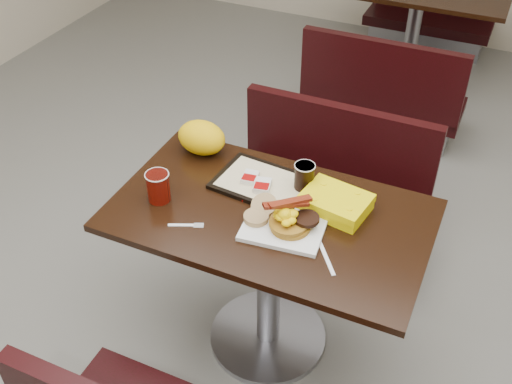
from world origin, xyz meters
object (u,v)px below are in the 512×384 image
at_px(bench_near_n, 324,189).
at_px(coffee_cup_far, 304,176).
at_px(table_near, 269,281).
at_px(pancake_stack, 290,224).
at_px(hashbrown_sleeve_left, 250,177).
at_px(hashbrown_sleeve_right, 262,186).
at_px(clamshell, 335,203).
at_px(bench_far_s, 386,82).
at_px(coffee_cup_near, 158,187).
at_px(paper_bag, 202,138).
at_px(knife, 326,258).
at_px(tray, 263,183).
at_px(fork, 181,225).
at_px(bench_far_n, 431,5).
at_px(platter, 284,227).
at_px(table_far, 412,37).

relative_size(bench_near_n, coffee_cup_far, 9.44).
bearing_deg(table_near, pancake_stack, -31.45).
bearing_deg(hashbrown_sleeve_left, hashbrown_sleeve_right, -31.04).
distance_m(table_near, clamshell, 0.48).
relative_size(hashbrown_sleeve_right, coffee_cup_far, 0.80).
distance_m(table_near, bench_far_s, 1.90).
xyz_separation_m(coffee_cup_near, paper_bag, (-0.00, 0.35, 0.01)).
bearing_deg(knife, table_near, -154.27).
height_order(pancake_stack, paper_bag, paper_bag).
height_order(tray, hashbrown_sleeve_right, hashbrown_sleeve_right).
relative_size(coffee_cup_near, hashbrown_sleeve_left, 1.54).
height_order(clamshell, paper_bag, paper_bag).
height_order(knife, clamshell, clamshell).
bearing_deg(fork, knife, -17.54).
bearing_deg(bench_far_n, coffee_cup_near, -97.06).
relative_size(platter, hashbrown_sleeve_left, 3.72).
height_order(pancake_stack, coffee_cup_near, coffee_cup_near).
bearing_deg(bench_far_n, pancake_stack, -88.18).
height_order(table_near, coffee_cup_near, coffee_cup_near).
bearing_deg(hashbrown_sleeve_right, fork, -134.41).
xyz_separation_m(bench_near_n, table_far, (0.00, 1.90, 0.02)).
height_order(bench_far_n, clamshell, clamshell).
bearing_deg(bench_near_n, tray, -99.54).
bearing_deg(bench_near_n, hashbrown_sleeve_right, -97.51).
height_order(platter, hashbrown_sleeve_left, hashbrown_sleeve_left).
xyz_separation_m(table_far, coffee_cup_far, (0.07, -2.42, 0.45)).
relative_size(knife, clamshell, 0.68).
xyz_separation_m(coffee_cup_near, fork, (0.15, -0.10, -0.06)).
xyz_separation_m(bench_far_n, platter, (0.08, -3.37, 0.40)).
xyz_separation_m(bench_far_n, knife, (0.27, -3.45, 0.39)).
bearing_deg(pancake_stack, clamshell, 58.67).
bearing_deg(hashbrown_sleeve_right, table_far, 75.75).
distance_m(bench_far_s, hashbrown_sleeve_right, 1.84).
xyz_separation_m(clamshell, paper_bag, (-0.64, 0.13, 0.04)).
distance_m(pancake_stack, clamshell, 0.21).
xyz_separation_m(bench_near_n, coffee_cup_near, (-0.42, -0.80, 0.45)).
distance_m(coffee_cup_near, tray, 0.41).
bearing_deg(coffee_cup_near, tray, 36.79).
bearing_deg(coffee_cup_near, clamshell, 18.84).
relative_size(table_far, tray, 3.25).
distance_m(coffee_cup_near, coffee_cup_far, 0.56).
distance_m(bench_far_s, bench_far_n, 1.40).
relative_size(table_near, table_far, 1.00).
bearing_deg(pancake_stack, table_far, 92.30).
bearing_deg(platter, clamshell, 46.90).
bearing_deg(coffee_cup_far, pancake_stack, -80.71).
bearing_deg(coffee_cup_near, coffee_cup_far, 29.71).
relative_size(table_near, bench_far_s, 1.20).
xyz_separation_m(pancake_stack, knife, (0.17, -0.08, -0.03)).
distance_m(bench_far_n, paper_bag, 3.11).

